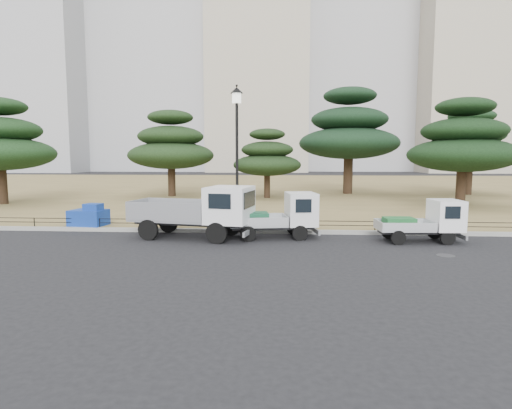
# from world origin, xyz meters

# --- Properties ---
(ground) EXTENTS (220.00, 220.00, 0.00)m
(ground) POSITION_xyz_m (0.00, 0.00, 0.00)
(ground) COLOR black
(lawn) EXTENTS (120.00, 56.00, 0.15)m
(lawn) POSITION_xyz_m (0.00, 30.60, 0.07)
(lawn) COLOR olive
(lawn) RESTS_ON ground
(curb) EXTENTS (120.00, 0.25, 0.16)m
(curb) POSITION_xyz_m (0.00, 2.60, 0.08)
(curb) COLOR gray
(curb) RESTS_ON ground
(truck_large) EXTENTS (5.06, 2.70, 2.10)m
(truck_large) POSITION_xyz_m (-2.23, 1.28, 1.17)
(truck_large) COLOR black
(truck_large) RESTS_ON ground
(truck_kei_front) EXTENTS (3.62, 1.97, 1.82)m
(truck_kei_front) POSITION_xyz_m (1.01, 1.61, 0.90)
(truck_kei_front) COLOR black
(truck_kei_front) RESTS_ON ground
(truck_kei_rear) EXTENTS (3.17, 1.51, 1.62)m
(truck_kei_rear) POSITION_xyz_m (6.56, 1.14, 0.81)
(truck_kei_rear) COLOR black
(truck_kei_rear) RESTS_ON ground
(street_lamp) EXTENTS (0.54, 0.54, 6.03)m
(street_lamp) POSITION_xyz_m (-0.88, 2.90, 4.23)
(street_lamp) COLOR black
(street_lamp) RESTS_ON lawn
(pipe_fence) EXTENTS (38.00, 0.04, 0.40)m
(pipe_fence) POSITION_xyz_m (0.00, 2.75, 0.44)
(pipe_fence) COLOR black
(pipe_fence) RESTS_ON lawn
(tarp_pile) EXTENTS (1.66, 1.32, 1.02)m
(tarp_pile) POSITION_xyz_m (-7.68, 3.21, 0.56)
(tarp_pile) COLOR #14399D
(tarp_pile) RESTS_ON lawn
(manhole) EXTENTS (0.60, 0.60, 0.01)m
(manhole) POSITION_xyz_m (6.50, -1.20, 0.01)
(manhole) COLOR #2D2D30
(manhole) RESTS_ON ground
(pine_west_far) EXTENTS (6.89, 6.89, 6.96)m
(pine_west_far) POSITION_xyz_m (-17.54, 11.64, 4.17)
(pine_west_far) COLOR black
(pine_west_far) RESTS_ON lawn
(pine_west_near) EXTENTS (6.78, 6.78, 6.78)m
(pine_west_near) POSITION_xyz_m (-7.87, 18.16, 4.06)
(pine_west_near) COLOR black
(pine_west_near) RESTS_ON lawn
(pine_center_left) EXTENTS (5.15, 5.15, 5.24)m
(pine_center_left) POSITION_xyz_m (-0.19, 17.07, 3.17)
(pine_center_left) COLOR black
(pine_center_left) RESTS_ON lawn
(pine_center_right) EXTENTS (8.38, 8.38, 8.89)m
(pine_center_right) POSITION_xyz_m (6.53, 21.50, 5.30)
(pine_center_right) COLOR black
(pine_center_right) RESTS_ON lawn
(pine_east_near) EXTENTS (6.69, 6.69, 6.76)m
(pine_east_near) POSITION_xyz_m (12.30, 12.41, 4.05)
(pine_east_near) COLOR black
(pine_east_near) RESTS_ON lawn
(pine_east_far) EXTENTS (6.97, 6.97, 7.01)m
(pine_east_far) POSITION_xyz_m (16.37, 21.19, 4.19)
(pine_east_far) COLOR black
(pine_east_far) RESTS_ON lawn
(tower_far_west) EXTENTS (24.00, 20.00, 65.00)m
(tower_far_west) POSITION_xyz_m (-55.00, 80.00, 32.50)
(tower_far_west) COLOR #A0A0A5
(tower_far_west) RESTS_ON ground
(tower_center_left) EXTENTS (22.00, 20.00, 55.00)m
(tower_center_left) POSITION_xyz_m (-5.00, 85.00, 27.50)
(tower_center_left) COLOR #AAA08C
(tower_center_left) RESTS_ON ground
(tower_center_right) EXTENTS (26.00, 24.00, 80.00)m
(tower_center_right) POSITION_xyz_m (18.00, 95.00, 40.00)
(tower_center_right) COLOR #A0A0A5
(tower_center_right) RESTS_ON ground
(tower_east) EXTENTS (20.00, 18.00, 48.00)m
(tower_east) POSITION_xyz_m (40.00, 82.00, 24.00)
(tower_east) COLOR #AAA08C
(tower_east) RESTS_ON ground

